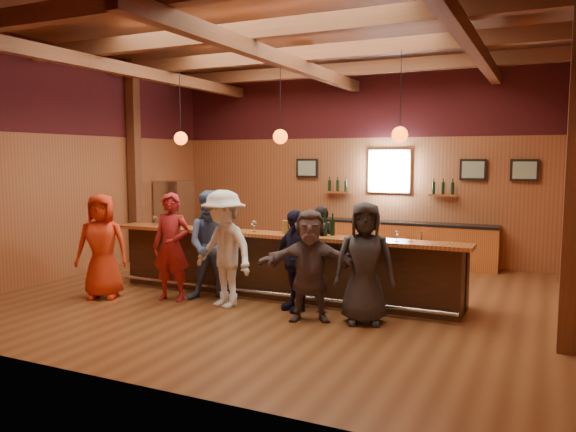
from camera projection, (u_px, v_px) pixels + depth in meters
The scene contains 27 objects.
room at pixel (282, 106), 9.27m from camera, with size 9.04×9.00×4.52m.
bar_counter at pixel (285, 265), 9.63m from camera, with size 6.30×1.07×1.11m.
back_bar_cabinet at pixel (403, 243), 12.35m from camera, with size 4.00×0.52×0.95m.
window at pixel (389, 171), 12.56m from camera, with size 0.95×0.09×0.95m.
framed_pictures at pixel (428, 169), 12.18m from camera, with size 5.35×0.05×0.45m.
wine_shelves at pixel (388, 190), 12.55m from camera, with size 3.00×0.18×0.30m.
pendant_lights at pixel (280, 136), 9.28m from camera, with size 4.24×0.24×1.37m.
stainless_fridge at pixel (175, 218), 13.54m from camera, with size 0.70×0.70×1.80m, color silver.
customer_orange at pixel (102, 246), 9.39m from camera, with size 0.86×0.56×1.76m, color red.
customer_redvest at pixel (172, 247), 9.23m from camera, with size 0.65×0.43×1.78m, color maroon.
customer_denim at pixel (213, 246), 9.25m from camera, with size 0.88×0.69×1.82m, color #516CA2.
customer_white at pixel (224, 249), 8.82m from camera, with size 1.20×0.69×1.85m, color white.
customer_navy at pixel (295, 260), 8.62m from camera, with size 0.92×0.38×1.57m, color black.
customer_brown at pixel (310, 265), 8.09m from camera, with size 1.51×0.48×1.62m, color #564545.
customer_dark at pixel (365, 263), 7.93m from camera, with size 0.85×0.55×1.74m, color #2A2A2D.
bartender at pixel (321, 246), 10.19m from camera, with size 0.55×0.36×1.50m, color black.
ice_bucket at pixel (288, 227), 9.26m from camera, with size 0.20×0.20×0.21m, color brown.
bottle_a at pixel (325, 227), 8.96m from camera, with size 0.08×0.08×0.38m.
bottle_b at pixel (332, 227), 9.01m from camera, with size 0.08×0.08×0.36m.
glass_a at pixel (155, 218), 10.34m from camera, with size 0.08×0.08×0.18m.
glass_b at pixel (179, 220), 10.06m from camera, with size 0.09×0.09×0.19m.
glass_c at pixel (201, 220), 9.98m from camera, with size 0.09×0.09×0.19m.
glass_d at pixel (216, 222), 9.72m from camera, with size 0.08×0.08×0.18m.
glass_e at pixel (254, 224), 9.41m from camera, with size 0.09×0.09×0.20m.
glass_f at pixel (322, 228), 8.96m from camera, with size 0.07×0.07×0.17m.
glass_g at pixel (370, 230), 8.64m from camera, with size 0.09×0.09×0.19m.
glass_h at pixel (397, 234), 8.35m from camera, with size 0.07×0.07×0.16m.
Camera 1 is at (4.09, -8.43, 2.36)m, focal length 35.00 mm.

